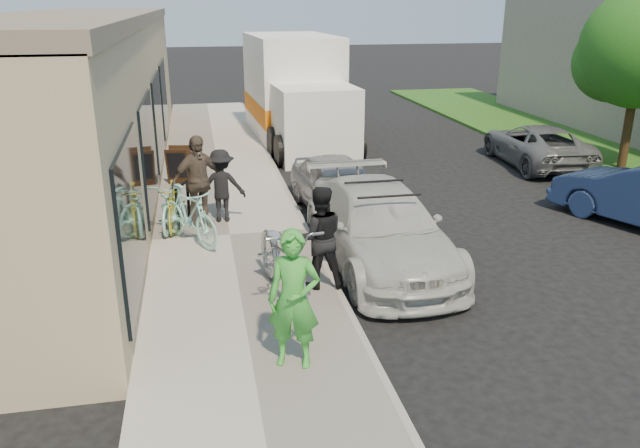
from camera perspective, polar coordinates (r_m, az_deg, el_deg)
ground at (r=10.03m, az=4.41°, el=-6.91°), size 120.00×120.00×0.00m
sidewalk at (r=12.44m, az=-8.23°, el=-1.27°), size 3.00×34.00×0.15m
curb at (r=12.60m, az=-1.18°, el=-0.83°), size 0.12×34.00×0.13m
storefront at (r=17.00m, az=-20.77°, el=10.48°), size 3.60×20.00×4.22m
bike_rack at (r=12.95m, az=-12.45°, el=2.16°), size 0.27×0.59×0.88m
sandwich_board at (r=16.04m, az=-12.80°, el=5.27°), size 0.65×0.65×0.91m
sedan_white at (r=11.16m, az=5.44°, el=-0.23°), size 2.09×4.84×1.43m
sedan_silver at (r=13.79m, az=1.72°, el=3.48°), size 1.86×3.84×1.26m
moving_truck at (r=21.18m, az=-2.22°, el=11.66°), size 2.94×7.10×3.43m
far_car_gray at (r=19.12m, az=19.18°, el=6.86°), size 2.28×4.36×1.17m
median_tree at (r=18.94m, az=27.11°, el=13.74°), size 3.13×3.13×4.79m
tandem_bike at (r=9.49m, az=-3.40°, el=-3.24°), size 1.18×2.53×1.28m
woman_rider at (r=7.68m, az=-2.41°, el=-6.92°), size 0.76×0.62×1.79m
man_standing at (r=9.81m, az=-0.06°, el=-1.21°), size 0.83×0.66×1.66m
cruiser_bike_a at (r=11.96m, az=-11.90°, el=0.80°), size 1.41×1.80×1.09m
cruiser_bike_b at (r=12.95m, az=-13.31°, el=1.89°), size 0.94×1.94×0.98m
cruiser_bike_c at (r=12.85m, az=-13.32°, el=1.62°), size 0.54×1.56×0.92m
bystander_a at (r=13.00m, az=-9.00°, el=3.49°), size 1.02×0.63×1.51m
bystander_b at (r=12.69m, az=-11.13°, el=3.81°), size 1.19×0.89×1.88m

